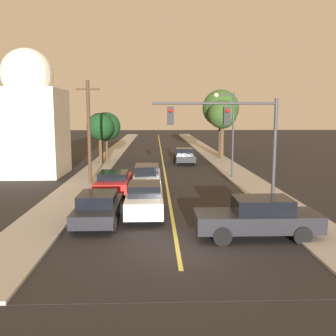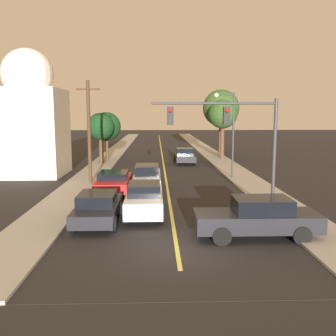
% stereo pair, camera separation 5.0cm
% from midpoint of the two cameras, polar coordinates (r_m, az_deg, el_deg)
% --- Properties ---
extents(ground_plane, '(200.00, 200.00, 0.00)m').
position_cam_midpoint_polar(ground_plane, '(14.35, 1.35, -12.24)').
color(ground_plane, black).
extents(road_surface, '(9.59, 80.00, 0.01)m').
position_cam_midpoint_polar(road_surface, '(49.68, -1.09, 2.53)').
color(road_surface, black).
rests_on(road_surface, ground).
extents(sidewalk_left, '(2.50, 80.00, 0.12)m').
position_cam_midpoint_polar(sidewalk_left, '(49.94, -8.05, 2.54)').
color(sidewalk_left, '#9E998E').
rests_on(sidewalk_left, ground).
extents(sidewalk_right, '(2.50, 80.00, 0.12)m').
position_cam_midpoint_polar(sidewalk_right, '(50.14, 5.84, 2.60)').
color(sidewalk_right, '#9E998E').
rests_on(sidewalk_right, ground).
extents(car_near_lane_front, '(1.89, 4.64, 1.68)m').
position_cam_midpoint_polar(car_near_lane_front, '(18.54, -3.65, -4.71)').
color(car_near_lane_front, white).
rests_on(car_near_lane_front, ground).
extents(car_near_lane_second, '(1.84, 5.00, 1.75)m').
position_cam_midpoint_polar(car_near_lane_second, '(24.36, -3.26, -1.53)').
color(car_near_lane_second, white).
rests_on(car_near_lane_second, ground).
extents(car_outer_lane_front, '(1.98, 4.56, 1.45)m').
position_cam_midpoint_polar(car_outer_lane_front, '(17.62, -10.66, -5.91)').
color(car_outer_lane_front, black).
rests_on(car_outer_lane_front, ground).
extents(car_outer_lane_second, '(2.12, 4.87, 1.38)m').
position_cam_midpoint_polar(car_outer_lane_second, '(24.06, -8.32, -2.02)').
color(car_outer_lane_second, red).
rests_on(car_outer_lane_second, ground).
extents(car_far_oncoming, '(2.01, 4.33, 1.55)m').
position_cam_midpoint_polar(car_far_oncoming, '(37.81, 2.48, 1.87)').
color(car_far_oncoming, black).
rests_on(car_far_oncoming, ground).
extents(car_crossing_right, '(5.03, 1.95, 1.67)m').
position_cam_midpoint_polar(car_crossing_right, '(15.74, 13.48, -7.33)').
color(car_crossing_right, black).
rests_on(car_crossing_right, ground).
extents(traffic_signal_mast, '(6.26, 0.42, 5.66)m').
position_cam_midpoint_polar(traffic_signal_mast, '(18.96, 9.80, 5.81)').
color(traffic_signal_mast, '#333338').
rests_on(traffic_signal_mast, ground).
extents(streetlamp_right, '(1.59, 0.36, 6.46)m').
position_cam_midpoint_polar(streetlamp_right, '(28.98, 9.12, 6.77)').
color(streetlamp_right, '#333338').
rests_on(streetlamp_right, ground).
extents(utility_pole_left, '(1.60, 0.24, 7.16)m').
position_cam_midpoint_polar(utility_pole_left, '(26.63, -12.01, 5.61)').
color(utility_pole_left, '#422D1E').
rests_on(utility_pole_left, ground).
extents(tree_left_near, '(2.68, 2.68, 4.97)m').
position_cam_midpoint_polar(tree_left_near, '(37.53, -10.30, 6.15)').
color(tree_left_near, '#4C3823').
rests_on(tree_left_near, ground).
extents(tree_left_far, '(2.98, 2.98, 5.04)m').
position_cam_midpoint_polar(tree_left_far, '(39.48, -9.45, 6.21)').
color(tree_left_far, '#4C3823').
rests_on(tree_left_far, ground).
extents(tree_right_near, '(3.14, 3.14, 6.39)m').
position_cam_midpoint_polar(tree_right_near, '(41.54, 8.26, 8.03)').
color(tree_right_near, '#4C3823').
rests_on(tree_right_near, ground).
extents(tree_right_far, '(4.25, 4.25, 7.65)m').
position_cam_midpoint_polar(tree_right_far, '(44.46, 7.99, 9.00)').
color(tree_right_far, '#4C3823').
rests_on(tree_right_far, ground).
extents(domed_building_left, '(5.32, 5.32, 10.13)m').
position_cam_midpoint_polar(domed_building_left, '(32.48, -20.41, 7.14)').
color(domed_building_left, silver).
rests_on(domed_building_left, ground).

